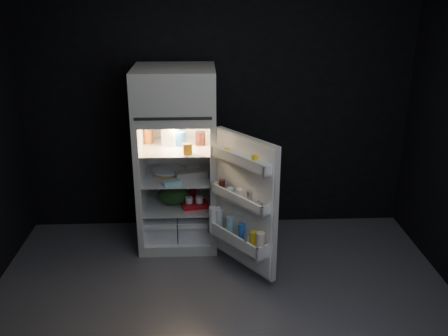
{
  "coord_description": "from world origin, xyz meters",
  "views": [
    {
      "loc": [
        -0.15,
        -3.3,
        2.53
      ],
      "look_at": [
        0.04,
        1.0,
        0.9
      ],
      "focal_mm": 40.0,
      "sensor_mm": 36.0,
      "label": 1
    }
  ],
  "objects_px": {
    "milk_jug": "(170,133)",
    "egg_carton": "(191,174)",
    "refrigerator": "(177,152)",
    "yogurt_tray": "(195,205)",
    "fridge_door": "(243,205)"
  },
  "relations": [
    {
      "from": "refrigerator",
      "to": "egg_carton",
      "type": "distance_m",
      "value": 0.27
    },
    {
      "from": "fridge_door",
      "to": "milk_jug",
      "type": "bearing_deg",
      "value": 133.8
    },
    {
      "from": "milk_jug",
      "to": "egg_carton",
      "type": "bearing_deg",
      "value": -9.25
    },
    {
      "from": "milk_jug",
      "to": "egg_carton",
      "type": "relative_size",
      "value": 0.78
    },
    {
      "from": "refrigerator",
      "to": "egg_carton",
      "type": "bearing_deg",
      "value": -39.38
    },
    {
      "from": "refrigerator",
      "to": "yogurt_tray",
      "type": "distance_m",
      "value": 0.55
    },
    {
      "from": "refrigerator",
      "to": "milk_jug",
      "type": "xyz_separation_m",
      "value": [
        -0.05,
        0.0,
        0.19
      ]
    },
    {
      "from": "refrigerator",
      "to": "egg_carton",
      "type": "relative_size",
      "value": 5.75
    },
    {
      "from": "refrigerator",
      "to": "fridge_door",
      "type": "height_order",
      "value": "refrigerator"
    },
    {
      "from": "fridge_door",
      "to": "yogurt_tray",
      "type": "height_order",
      "value": "fridge_door"
    },
    {
      "from": "milk_jug",
      "to": "egg_carton",
      "type": "xyz_separation_m",
      "value": [
        0.2,
        -0.12,
        -0.38
      ]
    },
    {
      "from": "refrigerator",
      "to": "milk_jug",
      "type": "distance_m",
      "value": 0.2
    },
    {
      "from": "milk_jug",
      "to": "yogurt_tray",
      "type": "height_order",
      "value": "milk_jug"
    },
    {
      "from": "refrigerator",
      "to": "yogurt_tray",
      "type": "height_order",
      "value": "refrigerator"
    },
    {
      "from": "refrigerator",
      "to": "yogurt_tray",
      "type": "xyz_separation_m",
      "value": [
        0.17,
        -0.15,
        -0.5
      ]
    }
  ]
}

